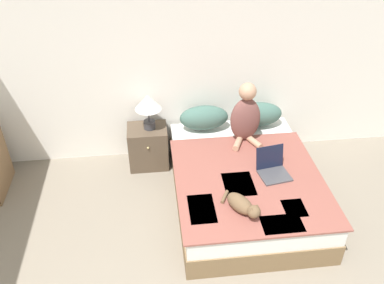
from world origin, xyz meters
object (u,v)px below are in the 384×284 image
at_px(pillow_far, 258,114).
at_px(table_lamp, 148,105).
at_px(bed, 244,185).
at_px(nightstand, 148,146).
at_px(person_sitting, 246,116).
at_px(pillow_near, 204,118).
at_px(cat_tabby, 243,205).
at_px(laptop_open, 273,169).

height_order(pillow_far, table_lamp, table_lamp).
relative_size(bed, nightstand, 3.71).
height_order(bed, person_sitting, person_sitting).
height_order(person_sitting, nightstand, person_sitting).
xyz_separation_m(bed, nightstand, (-1.02, 0.80, 0.03)).
bearing_deg(person_sitting, pillow_far, 51.62).
bearing_deg(pillow_near, table_lamp, -178.57).
bearing_deg(cat_tabby, pillow_far, 128.05).
relative_size(pillow_near, laptop_open, 1.65).
height_order(pillow_near, pillow_far, same).
bearing_deg(laptop_open, table_lamp, 134.00).
relative_size(pillow_far, table_lamp, 1.32).
bearing_deg(bed, table_lamp, 140.83).
height_order(cat_tabby, table_lamp, table_lamp).
xyz_separation_m(pillow_near, laptop_open, (0.59, -0.94, -0.09)).
bearing_deg(laptop_open, pillow_far, 76.15).
height_order(cat_tabby, nightstand, cat_tabby).
distance_m(bed, nightstand, 1.30).
relative_size(pillow_far, nightstand, 1.10).
xyz_separation_m(person_sitting, laptop_open, (0.16, -0.64, -0.26)).
distance_m(nightstand, table_lamp, 0.59).
bearing_deg(person_sitting, table_lamp, 165.55).
height_order(pillow_far, laptop_open, pillow_far).
relative_size(pillow_near, person_sitting, 0.81).
distance_m(bed, pillow_far, 0.96).
distance_m(cat_tabby, nightstand, 1.69).
xyz_separation_m(pillow_far, laptop_open, (-0.07, -0.94, -0.09)).
bearing_deg(table_lamp, cat_tabby, -60.65).
xyz_separation_m(pillow_near, pillow_far, (0.66, 0.00, 0.00)).
bearing_deg(bed, cat_tabby, -105.38).
height_order(nightstand, table_lamp, table_lamp).
xyz_separation_m(pillow_far, cat_tabby, (-0.51, -1.46, -0.06)).
xyz_separation_m(nightstand, table_lamp, (0.03, 0.00, 0.59)).
bearing_deg(bed, pillow_near, 112.02).
height_order(bed, laptop_open, laptop_open).
xyz_separation_m(bed, cat_tabby, (-0.18, -0.64, 0.32)).
distance_m(cat_tabby, table_lamp, 1.68).
height_order(person_sitting, laptop_open, person_sitting).
relative_size(cat_tabby, nightstand, 0.86).
height_order(person_sitting, table_lamp, person_sitting).
distance_m(pillow_far, table_lamp, 1.34).
height_order(pillow_far, nightstand, pillow_far).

